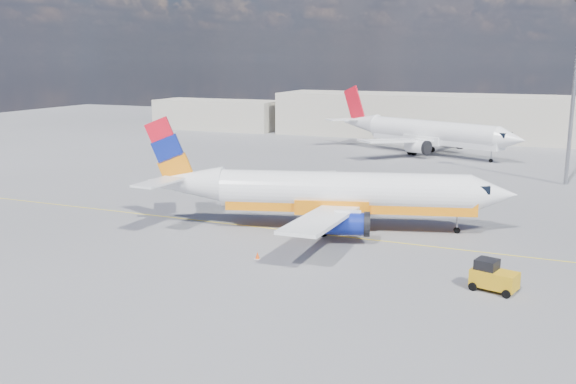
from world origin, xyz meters
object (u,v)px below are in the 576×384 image
at_px(second_jet, 427,133).
at_px(main_jet, 332,193).
at_px(traffic_cone, 258,256).
at_px(gse_tug, 493,276).

bearing_deg(second_jet, main_jet, -64.70).
bearing_deg(second_jet, traffic_cone, -67.21).
distance_m(gse_tug, traffic_cone, 16.74).
bearing_deg(traffic_cone, second_jet, 88.89).
bearing_deg(main_jet, traffic_cone, -118.77).
relative_size(second_jet, gse_tug, 10.47).
relative_size(main_jet, second_jet, 0.98).
distance_m(main_jet, traffic_cone, 10.77).
height_order(main_jet, second_jet, second_jet).
height_order(second_jet, gse_tug, second_jet).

